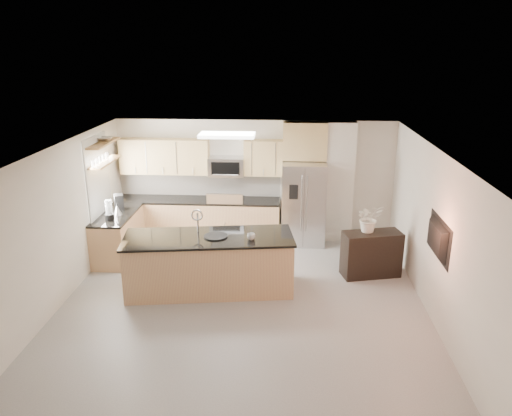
# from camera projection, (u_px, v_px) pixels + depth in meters

# --- Properties ---
(floor) EXTENTS (6.50, 6.50, 0.00)m
(floor) POSITION_uv_depth(u_px,v_px,m) (243.00, 306.00, 8.26)
(floor) COLOR #A7A59F
(floor) RESTS_ON ground
(ceiling) EXTENTS (6.00, 6.50, 0.02)m
(ceiling) POSITION_uv_depth(u_px,v_px,m) (241.00, 151.00, 7.45)
(ceiling) COLOR white
(ceiling) RESTS_ON wall_back
(wall_back) EXTENTS (6.00, 0.02, 2.60)m
(wall_back) POSITION_uv_depth(u_px,v_px,m) (255.00, 179.00, 10.94)
(wall_back) COLOR beige
(wall_back) RESTS_ON floor
(wall_front) EXTENTS (6.00, 0.02, 2.60)m
(wall_front) POSITION_uv_depth(u_px,v_px,m) (212.00, 354.00, 4.77)
(wall_front) COLOR beige
(wall_front) RESTS_ON floor
(wall_left) EXTENTS (0.02, 6.50, 2.60)m
(wall_left) POSITION_uv_depth(u_px,v_px,m) (57.00, 228.00, 8.03)
(wall_left) COLOR beige
(wall_left) RESTS_ON floor
(wall_right) EXTENTS (0.02, 6.50, 2.60)m
(wall_right) POSITION_uv_depth(u_px,v_px,m) (436.00, 237.00, 7.68)
(wall_right) COLOR beige
(wall_right) RESTS_ON floor
(back_counter) EXTENTS (3.55, 0.66, 1.44)m
(back_counter) POSITION_uv_depth(u_px,v_px,m) (199.00, 219.00, 10.96)
(back_counter) COLOR tan
(back_counter) RESTS_ON floor
(left_counter) EXTENTS (0.66, 1.50, 0.92)m
(left_counter) POSITION_uv_depth(u_px,v_px,m) (118.00, 236.00, 10.03)
(left_counter) COLOR tan
(left_counter) RESTS_ON floor
(range) EXTENTS (0.76, 0.64, 1.14)m
(range) POSITION_uv_depth(u_px,v_px,m) (227.00, 219.00, 10.92)
(range) COLOR black
(range) RESTS_ON floor
(upper_cabinets) EXTENTS (3.50, 0.33, 0.75)m
(upper_cabinets) POSITION_uv_depth(u_px,v_px,m) (194.00, 157.00, 10.69)
(upper_cabinets) COLOR tan
(upper_cabinets) RESTS_ON wall_back
(microwave) EXTENTS (0.76, 0.40, 0.40)m
(microwave) POSITION_uv_depth(u_px,v_px,m) (226.00, 167.00, 10.67)
(microwave) COLOR #B8B8BB
(microwave) RESTS_ON upper_cabinets
(refrigerator) EXTENTS (0.92, 0.78, 1.78)m
(refrigerator) POSITION_uv_depth(u_px,v_px,m) (303.00, 203.00, 10.65)
(refrigerator) COLOR #B8B8BB
(refrigerator) RESTS_ON floor
(partition_column) EXTENTS (0.60, 0.30, 2.60)m
(partition_column) POSITION_uv_depth(u_px,v_px,m) (339.00, 183.00, 10.69)
(partition_column) COLOR silver
(partition_column) RESTS_ON floor
(window) EXTENTS (0.04, 1.15, 1.65)m
(window) POSITION_uv_depth(u_px,v_px,m) (98.00, 178.00, 9.68)
(window) COLOR white
(window) RESTS_ON wall_left
(shelf_lower) EXTENTS (0.30, 1.20, 0.04)m
(shelf_lower) POSITION_uv_depth(u_px,v_px,m) (104.00, 162.00, 9.67)
(shelf_lower) COLOR olive
(shelf_lower) RESTS_ON wall_left
(shelf_upper) EXTENTS (0.30, 1.20, 0.04)m
(shelf_upper) POSITION_uv_depth(u_px,v_px,m) (102.00, 143.00, 9.55)
(shelf_upper) COLOR olive
(shelf_upper) RESTS_ON wall_left
(ceiling_fixture) EXTENTS (1.00, 0.50, 0.06)m
(ceiling_fixture) POSITION_uv_depth(u_px,v_px,m) (227.00, 135.00, 9.00)
(ceiling_fixture) COLOR white
(ceiling_fixture) RESTS_ON ceiling
(island) EXTENTS (3.01, 1.42, 1.42)m
(island) POSITION_uv_depth(u_px,v_px,m) (209.00, 263.00, 8.66)
(island) COLOR tan
(island) RESTS_ON floor
(credenza) EXTENTS (1.14, 0.68, 0.85)m
(credenza) POSITION_uv_depth(u_px,v_px,m) (371.00, 254.00, 9.24)
(credenza) COLOR black
(credenza) RESTS_ON floor
(cup) EXTENTS (0.16, 0.16, 0.11)m
(cup) POSITION_uv_depth(u_px,v_px,m) (251.00, 237.00, 8.36)
(cup) COLOR silver
(cup) RESTS_ON island
(platter) EXTENTS (0.41, 0.41, 0.02)m
(platter) POSITION_uv_depth(u_px,v_px,m) (216.00, 236.00, 8.49)
(platter) COLOR black
(platter) RESTS_ON island
(blender) EXTENTS (0.17, 0.17, 0.40)m
(blender) POSITION_uv_depth(u_px,v_px,m) (109.00, 211.00, 9.49)
(blender) COLOR black
(blender) RESTS_ON left_counter
(kettle) EXTENTS (0.18, 0.18, 0.23)m
(kettle) POSITION_uv_depth(u_px,v_px,m) (117.00, 210.00, 9.80)
(kettle) COLOR #B8B8BB
(kettle) RESTS_ON left_counter
(coffee_maker) EXTENTS (0.24, 0.26, 0.32)m
(coffee_maker) POSITION_uv_depth(u_px,v_px,m) (119.00, 203.00, 10.10)
(coffee_maker) COLOR black
(coffee_maker) RESTS_ON left_counter
(bowl) EXTENTS (0.40, 0.40, 0.09)m
(bowl) POSITION_uv_depth(u_px,v_px,m) (104.00, 138.00, 9.66)
(bowl) COLOR #B8B8BB
(bowl) RESTS_ON shelf_upper
(flower_vase) EXTENTS (0.85, 0.79, 0.78)m
(flower_vase) POSITION_uv_depth(u_px,v_px,m) (370.00, 211.00, 9.04)
(flower_vase) COLOR white
(flower_vase) RESTS_ON credenza
(television) EXTENTS (0.14, 1.08, 0.62)m
(television) POSITION_uv_depth(u_px,v_px,m) (434.00, 238.00, 7.48)
(television) COLOR black
(television) RESTS_ON wall_right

